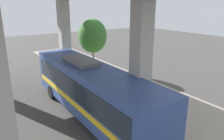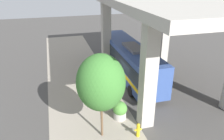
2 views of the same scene
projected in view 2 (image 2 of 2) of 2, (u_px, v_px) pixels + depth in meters
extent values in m
plane|color=#474442|center=(116.00, 89.00, 19.97)|extent=(80.00, 80.00, 0.00)
cube|color=gray|center=(83.00, 94.00, 19.22)|extent=(6.00, 40.00, 0.02)
cube|color=#ADA89E|center=(148.00, 76.00, 13.86)|extent=(0.90, 0.90, 7.41)
cube|color=#ADA89E|center=(106.00, 35.00, 23.37)|extent=(0.90, 0.90, 7.41)
cube|color=#ADA89E|center=(165.00, 31.00, 25.11)|extent=(0.90, 0.90, 7.41)
cube|color=#ADA89E|center=(163.00, 0.00, 17.88)|extent=(9.40, 18.78, 0.60)
cube|color=#334C8C|center=(129.00, 58.00, 22.01)|extent=(2.63, 12.56, 2.83)
cube|color=#19232D|center=(129.00, 55.00, 21.87)|extent=(2.67, 11.55, 1.25)
cube|color=yellow|center=(129.00, 64.00, 22.23)|extent=(2.67, 11.93, 0.34)
cube|color=slate|center=(134.00, 48.00, 20.28)|extent=(1.31, 3.14, 0.24)
cylinder|color=black|center=(106.00, 58.00, 26.12)|extent=(0.28, 1.00, 1.00)
cylinder|color=black|center=(126.00, 56.00, 26.74)|extent=(0.28, 1.00, 1.00)
cylinder|color=black|center=(131.00, 91.00, 18.65)|extent=(0.28, 1.00, 1.00)
cylinder|color=black|center=(157.00, 87.00, 19.26)|extent=(0.28, 1.00, 1.00)
cylinder|color=gold|center=(138.00, 131.00, 14.00)|extent=(0.23, 0.23, 0.81)
sphere|color=gold|center=(138.00, 125.00, 13.80)|extent=(0.22, 0.22, 0.22)
cylinder|color=gold|center=(136.00, 130.00, 13.90)|extent=(0.14, 0.11, 0.11)
cylinder|color=gold|center=(141.00, 129.00, 13.99)|extent=(0.14, 0.11, 0.11)
cylinder|color=#ADA89E|center=(89.00, 84.00, 20.31)|extent=(1.25, 1.25, 0.61)
sphere|color=olive|center=(89.00, 76.00, 20.01)|extent=(1.65, 1.65, 1.65)
sphere|color=#993F8C|center=(91.00, 79.00, 20.05)|extent=(0.44, 0.44, 0.44)
cylinder|color=#ADA89E|center=(120.00, 115.00, 15.82)|extent=(0.91, 0.91, 0.55)
sphere|color=#4C8C38|center=(120.00, 109.00, 15.60)|extent=(1.04, 1.04, 1.04)
sphere|color=#993F8C|center=(122.00, 111.00, 15.61)|extent=(0.32, 0.32, 0.32)
cylinder|color=#ADA89E|center=(111.00, 103.00, 17.12)|extent=(1.17, 1.17, 0.74)
sphere|color=olive|center=(111.00, 95.00, 16.81)|extent=(1.47, 1.47, 1.47)
sphere|color=orange|center=(113.00, 98.00, 16.84)|extent=(0.41, 0.41, 0.41)
cylinder|color=brown|center=(102.00, 116.00, 13.65)|extent=(0.14, 0.14, 2.98)
ellipsoid|color=#38722D|center=(101.00, 83.00, 12.70)|extent=(2.91, 2.91, 3.49)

